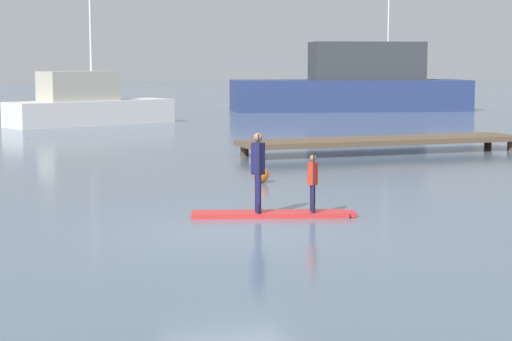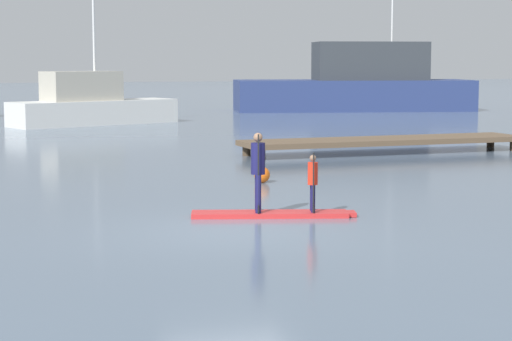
% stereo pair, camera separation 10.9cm
% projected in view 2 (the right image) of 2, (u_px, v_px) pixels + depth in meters
% --- Properties ---
extents(ground_plane, '(240.00, 240.00, 0.00)m').
position_uv_depth(ground_plane, '(232.00, 231.00, 17.86)').
color(ground_plane, slate).
extents(paddleboard_near, '(3.43, 1.58, 0.10)m').
position_uv_depth(paddleboard_near, '(273.00, 214.00, 19.48)').
color(paddleboard_near, red).
rests_on(paddleboard_near, ground).
extents(paddler_adult, '(0.37, 0.50, 1.65)m').
position_uv_depth(paddler_adult, '(258.00, 167.00, 19.35)').
color(paddler_adult, '#19194C').
rests_on(paddler_adult, paddleboard_near).
extents(paddler_child_solo, '(0.26, 0.40, 1.26)m').
position_uv_depth(paddler_child_solo, '(313.00, 180.00, 19.42)').
color(paddler_child_solo, '#19194C').
rests_on(paddler_child_solo, paddleboard_near).
extents(fishing_boat_white_large, '(15.79, 8.17, 10.65)m').
position_uv_depth(fishing_boat_white_large, '(358.00, 86.00, 60.13)').
color(fishing_boat_white_large, navy).
rests_on(fishing_boat_white_large, ground).
extents(motor_boat_small_navy, '(8.88, 5.12, 7.40)m').
position_uv_depth(motor_boat_small_navy, '(91.00, 105.00, 46.84)').
color(motor_boat_small_navy, silver).
rests_on(motor_boat_small_navy, ground).
extents(floating_dock, '(10.29, 2.07, 0.53)m').
position_uv_depth(floating_dock, '(384.00, 141.00, 32.68)').
color(floating_dock, brown).
rests_on(floating_dock, ground).
extents(mooring_buoy_mid, '(0.43, 0.43, 0.43)m').
position_uv_depth(mooring_buoy_mid, '(262.00, 175.00, 24.81)').
color(mooring_buoy_mid, orange).
rests_on(mooring_buoy_mid, ground).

